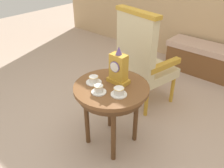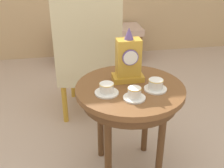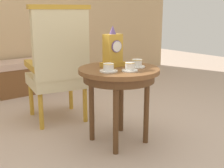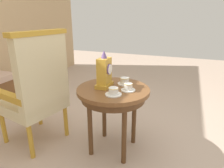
{
  "view_description": "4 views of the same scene",
  "coord_description": "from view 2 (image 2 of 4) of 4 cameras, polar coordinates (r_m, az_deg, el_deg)",
  "views": [
    {
      "loc": [
        1.19,
        -1.33,
        1.7
      ],
      "look_at": [
        -0.03,
        0.09,
        0.57
      ],
      "focal_mm": 37.67,
      "sensor_mm": 36.0,
      "label": 1
    },
    {
      "loc": [
        -0.31,
        -1.48,
        1.42
      ],
      "look_at": [
        -0.03,
        0.09,
        0.61
      ],
      "focal_mm": 45.38,
      "sensor_mm": 36.0,
      "label": 2
    },
    {
      "loc": [
        -1.43,
        -1.82,
        1.09
      ],
      "look_at": [
        0.04,
        0.05,
        0.49
      ],
      "focal_mm": 47.16,
      "sensor_mm": 36.0,
      "label": 3
    },
    {
      "loc": [
        -1.52,
        -0.62,
        1.26
      ],
      "look_at": [
        0.11,
        0.0,
        0.66
      ],
      "focal_mm": 32.13,
      "sensor_mm": 36.0,
      "label": 4
    }
  ],
  "objects": [
    {
      "name": "teacup_left",
      "position": [
        1.6,
        -1.09,
        -1.04
      ],
      "size": [
        0.14,
        0.14,
        0.06
      ],
      "color": "white",
      "rests_on": "side_table"
    },
    {
      "name": "armchair",
      "position": [
        2.34,
        -4.42,
        6.22
      ],
      "size": [
        0.64,
        0.63,
        1.14
      ],
      "color": "beige",
      "rests_on": "ground"
    },
    {
      "name": "ground_plane",
      "position": [
        2.08,
        1.32,
        -16.14
      ],
      "size": [
        10.0,
        10.0,
        0.0
      ],
      "primitive_type": "plane",
      "color": "#BCA38E"
    },
    {
      "name": "window_bench",
      "position": [
        3.66,
        -2.44,
        7.95
      ],
      "size": [
        1.05,
        0.4,
        0.44
      ],
      "color": "#CCA893",
      "rests_on": "ground"
    },
    {
      "name": "teacup_right",
      "position": [
        1.55,
        4.53,
        -2.01
      ],
      "size": [
        0.13,
        0.13,
        0.07
      ],
      "color": "white",
      "rests_on": "side_table"
    },
    {
      "name": "teacup_center",
      "position": [
        1.66,
        8.78,
        -0.23
      ],
      "size": [
        0.13,
        0.13,
        0.07
      ],
      "color": "white",
      "rests_on": "side_table"
    },
    {
      "name": "side_table",
      "position": [
        1.73,
        3.59,
        -2.87
      ],
      "size": [
        0.66,
        0.66,
        0.64
      ],
      "color": "brown",
      "rests_on": "ground"
    },
    {
      "name": "mantel_clock",
      "position": [
        1.71,
        3.3,
        4.83
      ],
      "size": [
        0.19,
        0.11,
        0.34
      ],
      "color": "gold",
      "rests_on": "side_table"
    }
  ]
}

